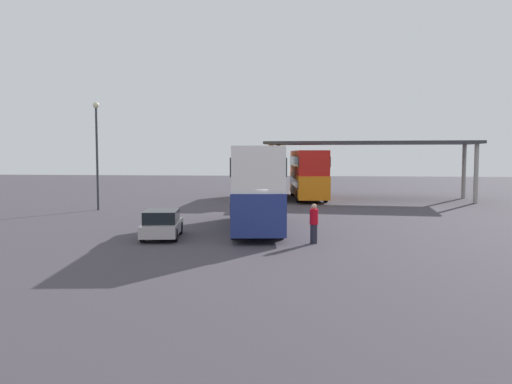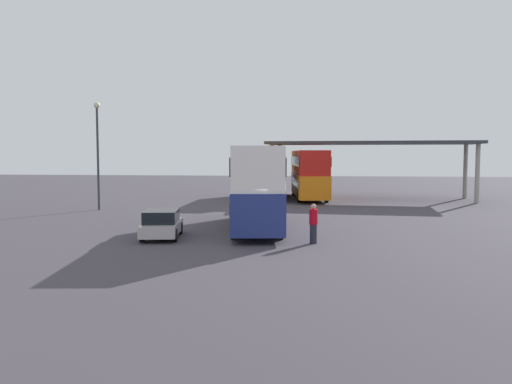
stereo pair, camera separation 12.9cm
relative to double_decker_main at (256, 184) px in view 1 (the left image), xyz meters
name	(u,v)px [view 1 (the left image)]	position (x,y,z in m)	size (l,w,h in m)	color
ground_plane	(243,241)	(-0.21, -3.80, -2.40)	(140.00, 140.00, 0.00)	#413C44
double_decker_main	(256,184)	(0.00, 0.00, 0.00)	(3.73, 10.53, 4.39)	navy
parked_hatchback	(162,224)	(-4.19, -3.35, -1.73)	(2.19, 3.96, 1.35)	#B9B0B1
double_decker_near_canopy	(268,172)	(-0.90, 19.68, -0.03)	(2.58, 10.82, 4.34)	white
double_decker_mid_row	(308,172)	(2.70, 18.98, -0.04)	(3.61, 11.42, 4.31)	orange
depot_canopy	(369,145)	(8.10, 19.31, 2.36)	(18.52, 7.35, 5.11)	#33353A
lamppost_tall	(97,142)	(-12.23, 8.16, 2.45)	(0.44, 0.44, 7.69)	#33353A
pedestrian_waiting	(314,224)	(3.05, -4.12, -1.50)	(0.38, 0.38, 1.80)	#262633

